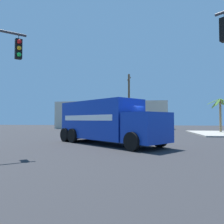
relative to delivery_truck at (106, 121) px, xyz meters
name	(u,v)px	position (x,y,z in m)	size (l,w,h in m)	color
ground_plane	(125,145)	(1.35, -0.20, -1.53)	(100.00, 100.00, 0.00)	#2B2B2D
delivery_truck	(106,121)	(0.00, 0.00, 0.00)	(8.06, 7.23, 2.93)	#1438AD
palm_tree_far	(220,108)	(12.02, 14.16, 1.55)	(3.29, 3.14, 4.20)	#7A6647
utility_pole	(129,101)	(0.33, 17.80, 2.87)	(0.70, 2.15, 8.51)	brown
building_backdrop	(112,115)	(-3.61, 26.25, 0.96)	(20.39, 6.00, 4.98)	beige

